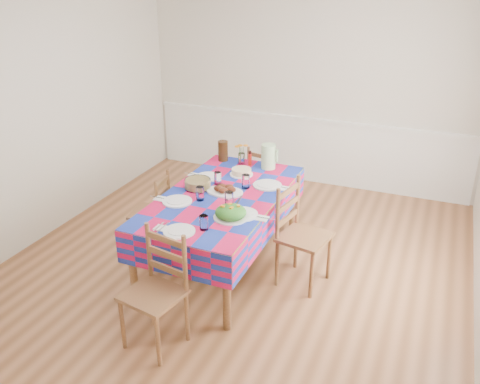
{
  "coord_description": "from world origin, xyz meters",
  "views": [
    {
      "loc": [
        1.74,
        -4.04,
        2.82
      ],
      "look_at": [
        0.05,
        0.01,
        0.84
      ],
      "focal_mm": 38.0,
      "sensor_mm": 36.0,
      "label": 1
    }
  ],
  "objects_px": {
    "green_pitcher": "(268,156)",
    "tea_pitcher": "(223,151)",
    "chair_left": "(153,213)",
    "meat_platter": "(225,190)",
    "chair_near": "(157,292)",
    "chair_right": "(300,235)",
    "dining_table": "(222,203)",
    "chair_far": "(265,181)"
  },
  "relations": [
    {
      "from": "green_pitcher",
      "to": "chair_far",
      "type": "distance_m",
      "value": 0.68
    },
    {
      "from": "dining_table",
      "to": "green_pitcher",
      "type": "distance_m",
      "value": 0.88
    },
    {
      "from": "meat_platter",
      "to": "chair_right",
      "type": "xyz_separation_m",
      "value": [
        0.79,
        -0.04,
        -0.31
      ]
    },
    {
      "from": "green_pitcher",
      "to": "tea_pitcher",
      "type": "xyz_separation_m",
      "value": [
        -0.55,
        0.03,
        -0.02
      ]
    },
    {
      "from": "dining_table",
      "to": "tea_pitcher",
      "type": "bearing_deg",
      "value": 113.66
    },
    {
      "from": "green_pitcher",
      "to": "chair_left",
      "type": "bearing_deg",
      "value": -139.95
    },
    {
      "from": "green_pitcher",
      "to": "chair_left",
      "type": "relative_size",
      "value": 0.31
    },
    {
      "from": "meat_platter",
      "to": "chair_far",
      "type": "distance_m",
      "value": 1.27
    },
    {
      "from": "green_pitcher",
      "to": "chair_left",
      "type": "height_order",
      "value": "green_pitcher"
    },
    {
      "from": "green_pitcher",
      "to": "chair_far",
      "type": "bearing_deg",
      "value": 112.98
    },
    {
      "from": "chair_near",
      "to": "chair_left",
      "type": "height_order",
      "value": "chair_near"
    },
    {
      "from": "tea_pitcher",
      "to": "chair_right",
      "type": "distance_m",
      "value": 1.5
    },
    {
      "from": "chair_near",
      "to": "meat_platter",
      "type": "bearing_deg",
      "value": 100.48
    },
    {
      "from": "chair_far",
      "to": "chair_left",
      "type": "distance_m",
      "value": 1.49
    },
    {
      "from": "tea_pitcher",
      "to": "chair_far",
      "type": "height_order",
      "value": "tea_pitcher"
    },
    {
      "from": "meat_platter",
      "to": "chair_near",
      "type": "bearing_deg",
      "value": -89.93
    },
    {
      "from": "dining_table",
      "to": "chair_right",
      "type": "relative_size",
      "value": 1.99
    },
    {
      "from": "chair_left",
      "to": "chair_right",
      "type": "bearing_deg",
      "value": 80.99
    },
    {
      "from": "green_pitcher",
      "to": "tea_pitcher",
      "type": "height_order",
      "value": "green_pitcher"
    },
    {
      "from": "meat_platter",
      "to": "dining_table",
      "type": "bearing_deg",
      "value": -96.83
    },
    {
      "from": "dining_table",
      "to": "chair_right",
      "type": "distance_m",
      "value": 0.82
    },
    {
      "from": "chair_right",
      "to": "green_pitcher",
      "type": "bearing_deg",
      "value": 48.23
    },
    {
      "from": "chair_far",
      "to": "chair_near",
      "type": "bearing_deg",
      "value": 101.29
    },
    {
      "from": "chair_right",
      "to": "chair_near",
      "type": "bearing_deg",
      "value": 159.34
    },
    {
      "from": "chair_near",
      "to": "chair_far",
      "type": "xyz_separation_m",
      "value": [
        -0.02,
        2.53,
        -0.05
      ]
    },
    {
      "from": "green_pitcher",
      "to": "tea_pitcher",
      "type": "relative_size",
      "value": 1.18
    },
    {
      "from": "meat_platter",
      "to": "chair_left",
      "type": "xyz_separation_m",
      "value": [
        -0.81,
        -0.05,
        -0.38
      ]
    },
    {
      "from": "dining_table",
      "to": "green_pitcher",
      "type": "height_order",
      "value": "green_pitcher"
    },
    {
      "from": "tea_pitcher",
      "to": "chair_left",
      "type": "xyz_separation_m",
      "value": [
        -0.43,
        -0.85,
        -0.47
      ]
    },
    {
      "from": "green_pitcher",
      "to": "tea_pitcher",
      "type": "distance_m",
      "value": 0.55
    },
    {
      "from": "green_pitcher",
      "to": "chair_near",
      "type": "height_order",
      "value": "green_pitcher"
    },
    {
      "from": "green_pitcher",
      "to": "chair_right",
      "type": "bearing_deg",
      "value": -52.96
    },
    {
      "from": "dining_table",
      "to": "chair_far",
      "type": "distance_m",
      "value": 1.3
    },
    {
      "from": "tea_pitcher",
      "to": "chair_left",
      "type": "height_order",
      "value": "tea_pitcher"
    },
    {
      "from": "chair_near",
      "to": "chair_right",
      "type": "distance_m",
      "value": 1.5
    },
    {
      "from": "dining_table",
      "to": "meat_platter",
      "type": "xyz_separation_m",
      "value": [
        0.01,
        0.05,
        0.12
      ]
    },
    {
      "from": "chair_left",
      "to": "meat_platter",
      "type": "bearing_deg",
      "value": 84.21
    },
    {
      "from": "tea_pitcher",
      "to": "chair_far",
      "type": "relative_size",
      "value": 0.26
    },
    {
      "from": "chair_left",
      "to": "chair_right",
      "type": "relative_size",
      "value": 0.86
    },
    {
      "from": "chair_right",
      "to": "dining_table",
      "type": "bearing_deg",
      "value": 101.84
    },
    {
      "from": "green_pitcher",
      "to": "tea_pitcher",
      "type": "bearing_deg",
      "value": 177.26
    },
    {
      "from": "tea_pitcher",
      "to": "chair_near",
      "type": "distance_m",
      "value": 2.2
    }
  ]
}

